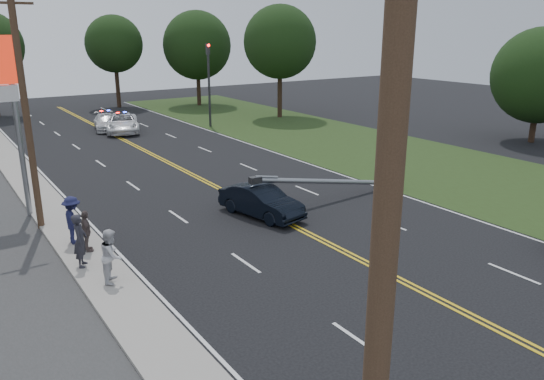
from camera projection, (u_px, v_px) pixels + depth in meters
ground at (397, 279)px, 18.26m from camera, size 120.00×120.00×0.00m
sidewalk at (72, 237)px, 21.75m from camera, size 1.80×70.00×0.12m
grass_verge at (431, 165)px, 33.38m from camera, size 12.00×80.00×0.01m
centerline_yellow at (247, 202)px, 26.22m from camera, size 0.36×80.00×0.00m
traffic_signal at (209, 78)px, 45.30m from camera, size 0.28×0.41×7.05m
fallen_streetlight at (339, 181)px, 26.58m from camera, size 9.36×0.44×1.91m
utility_pole_near at (378, 347)px, 5.53m from camera, size 1.60×0.28×10.00m
utility_pole_mid at (26, 110)px, 21.44m from camera, size 1.60×0.28×10.00m
tree_7 at (114, 44)px, 56.06m from camera, size 5.99×5.99×9.69m
tree_8 at (197, 45)px, 57.71m from camera, size 7.39×7.39×10.19m
tree_9 at (280, 42)px, 49.49m from camera, size 6.81×6.81×10.46m
tree_12 at (541, 76)px, 38.75m from camera, size 6.97×6.97×8.44m
crashed_sedan at (261, 201)px, 24.18m from camera, size 2.39×4.55×1.43m
emergency_a at (122, 123)px, 43.84m from camera, size 4.04×6.01×1.53m
emergency_b at (106, 122)px, 44.76m from camera, size 2.77×4.82×1.31m
bystander_a at (80, 240)px, 18.70m from camera, size 0.72×0.84×1.95m
bystander_b at (112, 255)px, 17.60m from camera, size 1.05×1.12×1.84m
bystander_c at (73, 220)px, 20.73m from camera, size 0.72×1.25×1.92m
bystander_d at (86, 231)px, 19.99m from camera, size 0.50×0.99×1.62m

